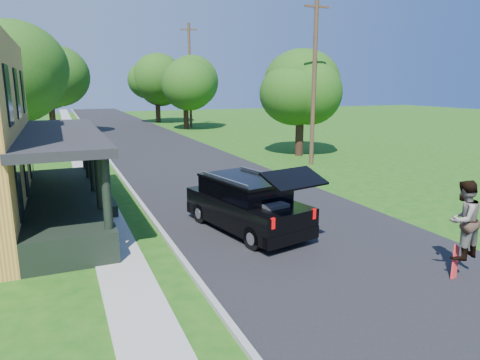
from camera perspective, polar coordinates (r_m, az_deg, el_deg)
name	(u,v)px	position (r m, az deg, el deg)	size (l,w,h in m)	color
ground	(320,246)	(13.02, 10.55, -8.68)	(140.00, 140.00, 0.00)	#154F0F
street	(164,152)	(31.17, -10.15, 3.75)	(8.00, 120.00, 0.02)	black
curb	(105,155)	(30.53, -17.58, 3.18)	(0.15, 120.00, 0.12)	gray
sidewalk	(81,157)	(30.43, -20.48, 2.94)	(1.30, 120.00, 0.03)	#9A9992
black_suv	(247,204)	(13.90, 0.91, -3.20)	(2.86, 5.30, 2.34)	black
skateboarder	(463,220)	(11.82, 27.58, -4.72)	(1.08, 0.90, 1.98)	black
skateboard	(455,264)	(12.10, 26.74, -9.94)	(0.60, 0.37, 0.87)	red
tree_left_mid	(18,64)	(31.59, -27.48, 13.57)	(7.74, 7.91, 9.42)	black
tree_left_far	(48,71)	(45.30, -24.25, 13.06)	(7.00, 7.15, 9.00)	black
tree_right_near	(300,84)	(28.92, 8.03, 12.62)	(5.82, 5.89, 7.51)	black
tree_right_mid	(185,76)	(46.61, -7.39, 13.60)	(7.17, 7.30, 8.79)	black
tree_right_far	(156,75)	(55.55, -11.10, 13.61)	(7.80, 7.95, 9.34)	black
utility_pole_near	(314,81)	(25.65, 9.84, 12.88)	(1.53, 0.26, 9.50)	#402C1D
utility_pole_far	(190,75)	(48.57, -6.70, 13.75)	(1.76, 0.57, 11.15)	#402C1D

